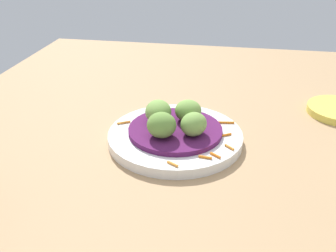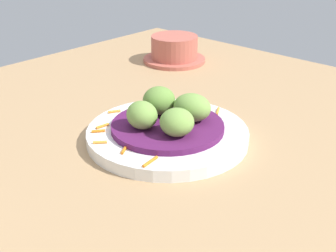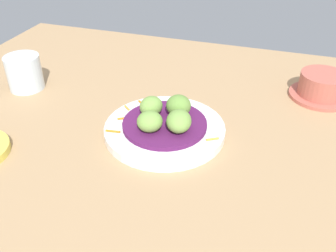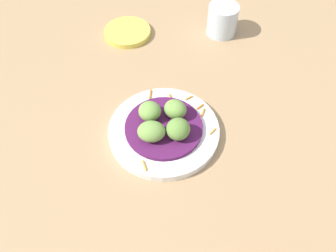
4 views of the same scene
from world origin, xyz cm
name	(u,v)px [view 1 (image 1 of 4)]	position (x,y,z in cm)	size (l,w,h in cm)	color
table_surface	(211,133)	(0.00, 0.00, 1.00)	(110.00, 110.00, 2.00)	tan
main_plate	(175,137)	(-5.88, -5.85, 2.87)	(23.33, 23.33, 1.74)	white
cabbage_bed	(175,130)	(-5.88, -5.85, 4.19)	(16.26, 16.26, 0.89)	#51194C
carrot_garnish	(198,140)	(-1.65, -8.24, 3.94)	(21.14, 16.14, 0.40)	orange
guac_scoop_left	(162,125)	(-7.63, -9.18, 6.74)	(4.74, 4.87, 4.22)	olive
guac_scoop_center	(194,124)	(-2.55, -7.60, 6.56)	(4.23, 4.83, 3.86)	#759E47
guac_scoop_right	(188,111)	(-4.13, -2.51, 6.51)	(4.68, 4.76, 3.77)	#759E47
guac_scoop_back	(158,112)	(-9.22, -4.10, 6.62)	(4.59, 5.60, 3.98)	#759E47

